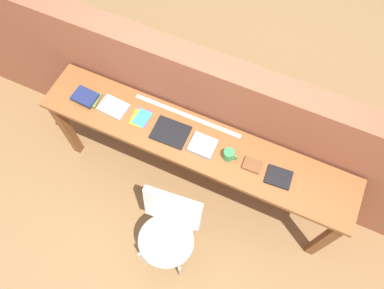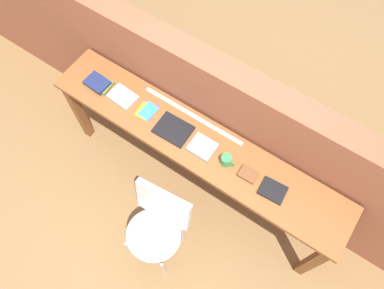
% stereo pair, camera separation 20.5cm
% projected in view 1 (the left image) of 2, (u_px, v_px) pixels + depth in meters
% --- Properties ---
extents(ground_plane, '(40.00, 40.00, 0.00)m').
position_uv_depth(ground_plane, '(181.00, 209.00, 3.47)').
color(ground_plane, olive).
extents(brick_wall_back, '(6.00, 0.20, 1.39)m').
position_uv_depth(brick_wall_back, '(211.00, 117.00, 3.10)').
color(brick_wall_back, '#935138').
rests_on(brick_wall_back, ground).
extents(sideboard, '(2.50, 0.44, 0.88)m').
position_uv_depth(sideboard, '(195.00, 148.00, 2.93)').
color(sideboard, brown).
rests_on(sideboard, ground).
extents(chair_white_moulded, '(0.48, 0.50, 0.89)m').
position_uv_depth(chair_white_moulded, '(168.00, 230.00, 2.86)').
color(chair_white_moulded, silver).
rests_on(chair_white_moulded, ground).
extents(book_stack_leftmost, '(0.23, 0.16, 0.05)m').
position_uv_depth(book_stack_leftmost, '(86.00, 97.00, 2.94)').
color(book_stack_leftmost, olive).
rests_on(book_stack_leftmost, sideboard).
extents(magazine_cycling, '(0.23, 0.17, 0.02)m').
position_uv_depth(magazine_cycling, '(113.00, 107.00, 2.92)').
color(magazine_cycling, '#9E9EA3').
rests_on(magazine_cycling, sideboard).
extents(pamphlet_pile_colourful, '(0.15, 0.18, 0.01)m').
position_uv_depth(pamphlet_pile_colourful, '(140.00, 118.00, 2.88)').
color(pamphlet_pile_colourful, purple).
rests_on(pamphlet_pile_colourful, sideboard).
extents(book_open_centre, '(0.27, 0.22, 0.02)m').
position_uv_depth(book_open_centre, '(171.00, 132.00, 2.82)').
color(book_open_centre, black).
rests_on(book_open_centre, sideboard).
extents(book_grey_hardcover, '(0.19, 0.17, 0.03)m').
position_uv_depth(book_grey_hardcover, '(203.00, 145.00, 2.76)').
color(book_grey_hardcover, '#9E9EA3').
rests_on(book_grey_hardcover, sideboard).
extents(mug, '(0.11, 0.08, 0.09)m').
position_uv_depth(mug, '(229.00, 155.00, 2.70)').
color(mug, '#338C4C').
rests_on(mug, sideboard).
extents(leather_journal_brown, '(0.13, 0.10, 0.02)m').
position_uv_depth(leather_journal_brown, '(252.00, 165.00, 2.70)').
color(leather_journal_brown, brown).
rests_on(leather_journal_brown, sideboard).
extents(book_repair_rightmost, '(0.19, 0.16, 0.02)m').
position_uv_depth(book_repair_rightmost, '(279.00, 177.00, 2.66)').
color(book_repair_rightmost, black).
rests_on(book_repair_rightmost, sideboard).
extents(ruler_metal_back_edge, '(0.89, 0.03, 0.00)m').
position_uv_depth(ruler_metal_back_edge, '(187.00, 116.00, 2.89)').
color(ruler_metal_back_edge, silver).
rests_on(ruler_metal_back_edge, sideboard).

